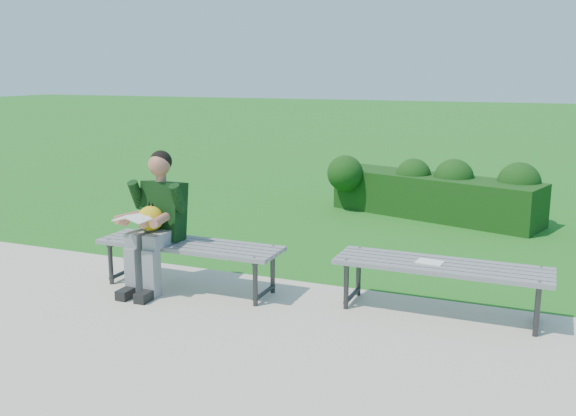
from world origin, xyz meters
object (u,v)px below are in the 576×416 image
at_px(seated_boy, 156,217).
at_px(paper_sheet, 430,262).
at_px(bench_left, 189,248).
at_px(hedge, 435,191).
at_px(bench_right, 441,270).

distance_m(seated_boy, paper_sheet, 2.56).
relative_size(bench_left, paper_sheet, 7.62).
distance_m(hedge, seated_boy, 4.61).
height_order(hedge, paper_sheet, hedge).
xyz_separation_m(bench_right, seated_boy, (-2.62, -0.34, 0.30)).
relative_size(bench_right, paper_sheet, 7.62).
bearing_deg(bench_right, bench_left, -174.08).
xyz_separation_m(hedge, bench_right, (0.71, -3.84, 0.03)).
relative_size(hedge, paper_sheet, 13.57).
bearing_deg(bench_right, hedge, 100.52).
distance_m(bench_left, paper_sheet, 2.24).
relative_size(bench_right, seated_boy, 1.37).
relative_size(hedge, bench_left, 1.78).
bearing_deg(seated_boy, bench_left, 17.51).
xyz_separation_m(bench_left, paper_sheet, (2.22, 0.24, 0.06)).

